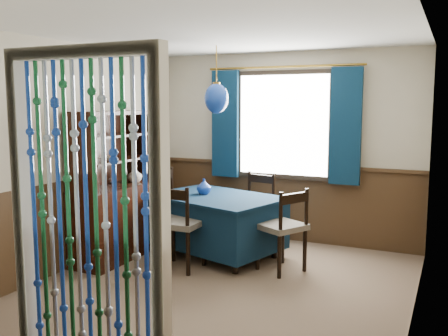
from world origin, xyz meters
The scene contains 22 objects.
floor centered at (0.00, 0.00, 0.00)m, with size 4.00×4.00×0.00m, color brown.
ceiling centered at (0.00, 0.00, 2.50)m, with size 4.00×4.00×0.00m, color silver.
wall_back centered at (0.00, 2.00, 1.25)m, with size 3.60×3.60×0.00m, color #BCB29A.
wall_front centered at (0.00, -2.00, 1.25)m, with size 3.60×3.60×0.00m, color #BCB29A.
wall_left centered at (-1.80, 0.00, 1.25)m, with size 4.00×4.00×0.00m, color #BCB29A.
wall_right centered at (1.80, 0.00, 1.25)m, with size 4.00×4.00×0.00m, color #BCB29A.
wainscot_back centered at (0.00, 1.99, 0.50)m, with size 3.60×3.60×0.00m, color #3F2A18.
wainscot_front centered at (0.00, -1.99, 0.50)m, with size 3.60×3.60×0.00m, color #3F2A18.
wainscot_left centered at (-1.79, 0.00, 0.50)m, with size 4.00×4.00×0.00m, color #3F2A18.
wainscot_right centered at (1.79, 0.00, 0.50)m, with size 4.00×4.00×0.00m, color #3F2A18.
window centered at (0.00, 1.95, 1.55)m, with size 1.32×0.12×1.42m, color black.
doorway centered at (0.00, -1.94, 1.05)m, with size 1.16×0.12×2.18m, color silver, non-canonical shape.
dining_table centered at (-0.51, 0.97, 0.42)m, with size 1.75×1.44×0.73m.
chair_near centered at (-0.66, 0.33, 0.51)m, with size 0.48×0.46×0.96m.
chair_far centered at (-0.28, 1.65, 0.49)m, with size 0.53×0.52×0.92m.
chair_left centered at (-1.35, 1.20, 0.52)m, with size 0.62×0.63×0.98m.
chair_right centered at (0.41, 0.74, 0.49)m, with size 0.60×0.61×0.92m.
sideboard centered at (-1.55, 0.43, 0.60)m, with size 0.47×1.34×1.74m.
pendant_lamp centered at (-0.51, 0.97, 1.89)m, with size 0.28×0.28×0.78m.
vase_table centered at (-0.71, 1.02, 0.81)m, with size 0.16×0.16×0.17m, color navy.
bowl_shelf centered at (-1.49, 0.17, 1.22)m, with size 0.19×0.19×0.05m, color beige.
vase_sideboard centered at (-1.49, 0.69, 0.97)m, with size 0.20×0.20×0.20m, color beige.
Camera 1 is at (2.06, -4.34, 1.83)m, focal length 40.00 mm.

